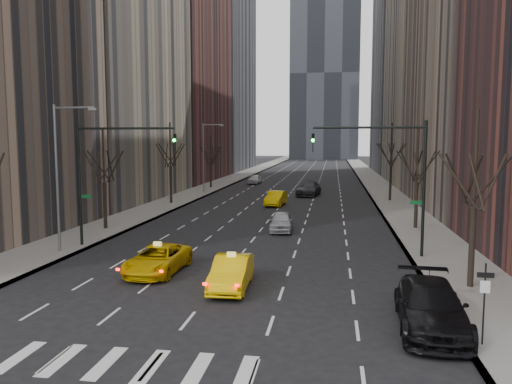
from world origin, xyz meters
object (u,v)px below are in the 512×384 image
at_px(taxi_suv, 158,259).
at_px(silver_sedan_ahead, 281,222).
at_px(parked_suv_black, 431,306).
at_px(taxi_sedan, 232,272).

height_order(taxi_suv, silver_sedan_ahead, silver_sedan_ahead).
bearing_deg(parked_suv_black, taxi_sedan, 158.22).
relative_size(taxi_sedan, parked_suv_black, 0.78).
xyz_separation_m(taxi_suv, parked_suv_black, (12.80, -6.01, 0.14)).
distance_m(taxi_suv, taxi_sedan, 4.92).
relative_size(taxi_suv, silver_sedan_ahead, 1.20).
bearing_deg(taxi_sedan, taxi_suv, 152.08).
relative_size(taxi_suv, parked_suv_black, 0.88).
height_order(silver_sedan_ahead, parked_suv_black, parked_suv_black).
bearing_deg(taxi_suv, parked_suv_black, -22.91).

